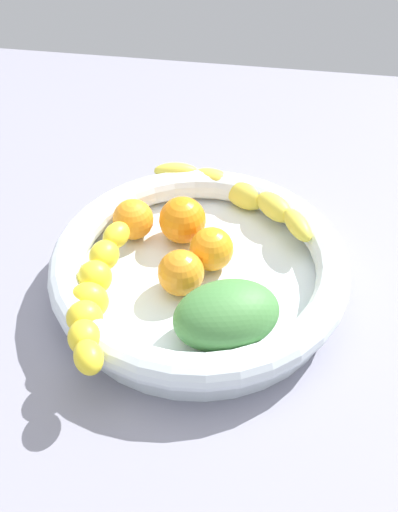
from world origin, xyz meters
The scene contains 9 objects.
kitchen_counter centered at (0.00, 0.00, 1.50)cm, with size 120.00×120.00×3.00cm, color gray.
fruit_bowl centered at (0.00, 0.00, 6.18)cm, with size 34.48×34.48×6.13cm.
banana_draped_left centered at (-10.12, -7.90, 8.30)cm, with size 7.33×22.10×5.35cm.
banana_draped_right centered at (3.46, 12.91, 7.80)cm, with size 22.02×13.61×4.43cm.
orange_front centered at (-9.15, 5.76, 7.83)cm, with size 5.06×5.06×5.06cm, color orange.
orange_mid_left centered at (-3.03, 6.16, 8.19)cm, with size 5.78×5.78×5.78cm, color orange.
orange_mid_right centered at (1.19, 1.85, 7.88)cm, with size 5.17×5.17×5.17cm, color orange.
orange_rear centered at (-1.62, -2.64, 7.93)cm, with size 5.27×5.27×5.27cm, color orange.
mango_green centered at (4.23, -8.50, 8.47)cm, with size 11.31×8.20×6.34cm, color #458340.
Camera 1 is at (7.87, -49.08, 54.86)cm, focal length 41.93 mm.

